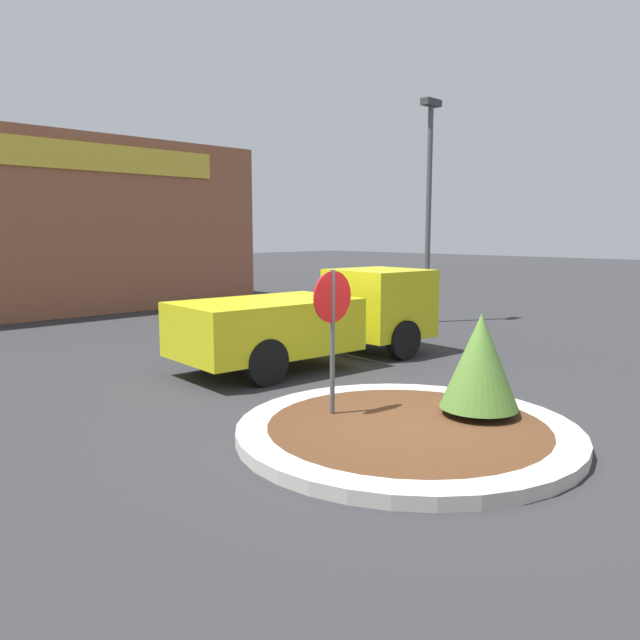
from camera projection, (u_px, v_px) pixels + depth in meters
The scene contains 7 objects.
ground_plane at pixel (407, 437), 8.59m from camera, with size 120.00×120.00×0.00m, color #2D2D30.
traffic_island at pixel (407, 431), 8.58m from camera, with size 4.70×4.70×0.18m.
stop_sign at pixel (332, 318), 8.91m from camera, with size 0.74×0.07×2.28m.
island_shrub at pixel (480, 361), 8.92m from camera, with size 1.13×1.13×1.49m.
utility_truck at pixel (318, 317), 13.33m from camera, with size 6.11×2.53×1.94m.
storefront_building at pixel (52, 225), 22.63m from camera, with size 13.79×6.07×6.04m.
light_pole at pixel (429, 195), 18.91m from camera, with size 0.70×0.30×6.71m.
Camera 1 is at (-6.66, -5.06, 2.81)m, focal length 35.00 mm.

